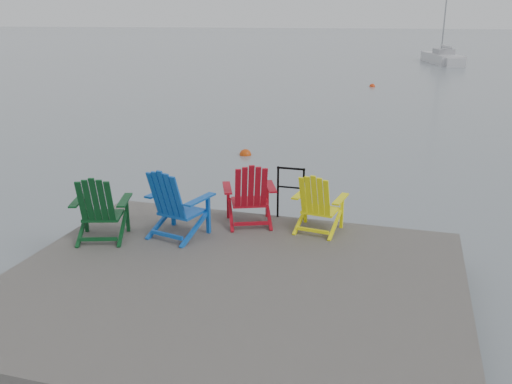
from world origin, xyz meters
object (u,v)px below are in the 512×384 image
(chair_green, at_px, (100,207))
(sailboat_near, at_px, (442,59))
(handrail, at_px, (291,188))
(chair_red, at_px, (250,194))
(chair_yellow, at_px, (318,202))
(chair_blue, at_px, (176,203))
(buoy_b, at_px, (372,87))
(buoy_a, at_px, (245,155))

(chair_green, xyz_separation_m, sailboat_near, (6.48, 43.96, -0.67))
(handrail, bearing_deg, sailboat_near, 84.72)
(sailboat_near, bearing_deg, chair_red, -108.76)
(chair_green, relative_size, chair_yellow, 1.07)
(chair_blue, xyz_separation_m, buoy_b, (1.04, 24.80, -1.06))
(chair_green, xyz_separation_m, buoy_a, (-0.09, 7.71, -1.03))
(chair_red, xyz_separation_m, chair_yellow, (1.13, 0.00, -0.04))
(sailboat_near, xyz_separation_m, buoy_b, (-4.39, -18.72, -0.36))
(buoy_a, xyz_separation_m, buoy_b, (2.18, 17.53, 0.00))
(chair_green, height_order, chair_yellow, chair_green)
(chair_yellow, bearing_deg, handrail, 146.98)
(handrail, distance_m, buoy_a, 6.62)
(handrail, distance_m, buoy_b, 23.53)
(handrail, bearing_deg, chair_red, -140.19)
(handrail, relative_size, chair_green, 0.86)
(handrail, height_order, buoy_a, handrail)
(buoy_a, bearing_deg, buoy_b, 82.93)
(sailboat_near, bearing_deg, buoy_b, -115.97)
(chair_blue, height_order, chair_yellow, chair_blue)
(chair_green, xyz_separation_m, chair_blue, (1.05, 0.44, 0.03))
(chair_red, xyz_separation_m, sailboat_near, (4.48, 42.71, -0.68))
(sailboat_near, distance_m, buoy_a, 36.84)
(chair_red, height_order, chair_yellow, chair_red)
(chair_yellow, relative_size, buoy_b, 2.98)
(chair_blue, distance_m, sailboat_near, 43.86)
(chair_yellow, distance_m, buoy_b, 24.03)
(buoy_b, bearing_deg, chair_green, -94.73)
(chair_red, height_order, buoy_a, chair_red)
(chair_green, distance_m, buoy_b, 25.35)
(chair_yellow, relative_size, buoy_a, 2.84)
(chair_green, distance_m, chair_blue, 1.14)
(chair_blue, relative_size, chair_yellow, 1.14)
(handrail, distance_m, chair_green, 3.11)
(buoy_a, bearing_deg, chair_yellow, -63.50)
(chair_green, distance_m, buoy_a, 7.78)
(chair_green, relative_size, chair_blue, 0.94)
(buoy_a, distance_m, buoy_b, 17.67)
(chair_yellow, bearing_deg, chair_red, -172.13)
(buoy_a, bearing_deg, chair_green, -89.37)
(chair_red, height_order, sailboat_near, sailboat_near)
(handrail, relative_size, buoy_a, 2.61)
(handrail, relative_size, sailboat_near, 0.09)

